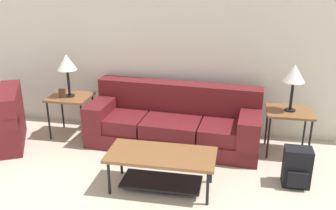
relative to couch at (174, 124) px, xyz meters
name	(u,v)px	position (x,y,z in m)	size (l,w,h in m)	color
wall_back	(183,45)	(0.03, 0.53, 1.00)	(9.08, 0.06, 2.60)	silver
couch	(174,124)	(0.00, 0.00, 0.00)	(2.40, 1.00, 0.82)	maroon
coffee_table	(161,163)	(0.06, -1.16, 0.02)	(1.20, 0.56, 0.44)	brown
side_table_left	(70,100)	(-1.53, 0.00, 0.25)	(0.59, 0.51, 0.60)	brown
side_table_right	(289,115)	(1.52, 0.00, 0.25)	(0.59, 0.51, 0.60)	brown
table_lamp_left	(67,63)	(-1.53, 0.00, 0.79)	(0.28, 0.28, 0.61)	black
table_lamp_right	(294,75)	(1.52, 0.00, 0.79)	(0.28, 0.28, 0.61)	black
backpack	(297,168)	(1.56, -0.81, -0.07)	(0.30, 0.29, 0.46)	black
picture_frame	(62,93)	(-1.61, -0.07, 0.37)	(0.10, 0.04, 0.13)	#4C3828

